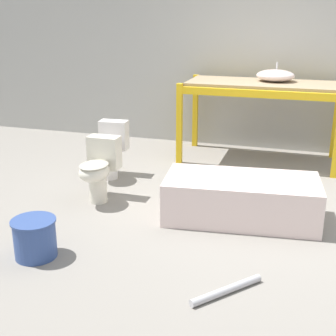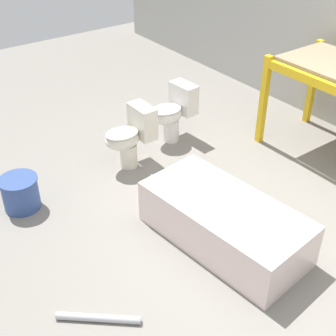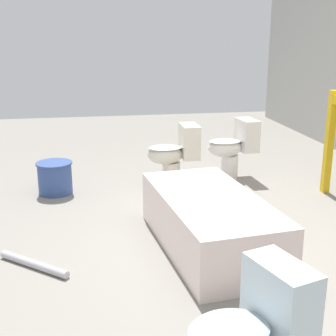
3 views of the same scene
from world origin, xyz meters
name	(u,v)px [view 3 (image 3 of 3)]	position (x,y,z in m)	size (l,w,h in m)	color
ground_plane	(262,247)	(0.00, 0.00, 0.00)	(12.00, 12.00, 0.00)	gray
bathtub_main	(210,218)	(-0.07, -0.40, 0.24)	(1.51, 0.84, 0.41)	silver
toilet_near	(249,334)	(1.50, -0.65, 0.37)	(0.46, 0.60, 0.66)	silver
toilet_far	(234,146)	(-1.74, 0.31, 0.37)	(0.35, 0.55, 0.66)	white
toilet_extra	(175,153)	(-1.56, -0.38, 0.37)	(0.33, 0.53, 0.66)	silver
bucket_white	(55,177)	(-1.55, -1.62, 0.17)	(0.36, 0.36, 0.33)	#334C8C
loose_pipe	(34,264)	(0.03, -1.69, 0.03)	(0.44, 0.50, 0.06)	#B7B7BC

